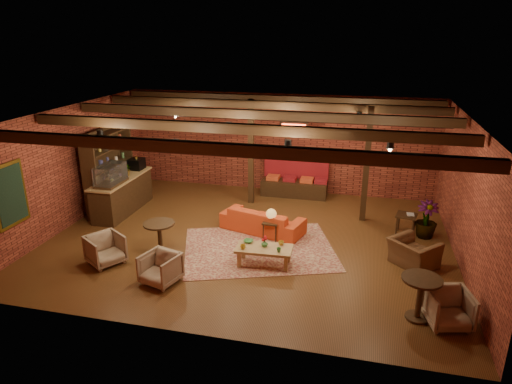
% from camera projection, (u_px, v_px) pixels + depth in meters
% --- Properties ---
extents(floor, '(10.00, 10.00, 0.00)m').
position_uv_depth(floor, '(249.00, 239.00, 11.74)').
color(floor, '#3F280F').
rests_on(floor, ground).
extents(ceiling, '(10.00, 8.00, 0.02)m').
position_uv_depth(ceiling, '(249.00, 115.00, 10.67)').
color(ceiling, black).
rests_on(ceiling, wall_back).
extents(wall_back, '(10.00, 0.02, 3.20)m').
position_uv_depth(wall_back, '(279.00, 143.00, 14.87)').
color(wall_back, maroon).
rests_on(wall_back, ground).
extents(wall_front, '(10.00, 0.02, 3.20)m').
position_uv_depth(wall_front, '(189.00, 253.00, 7.54)').
color(wall_front, maroon).
rests_on(wall_front, ground).
extents(wall_left, '(0.02, 8.00, 3.20)m').
position_uv_depth(wall_left, '(70.00, 167.00, 12.31)').
color(wall_left, maroon).
rests_on(wall_left, ground).
extents(wall_right, '(0.02, 8.00, 3.20)m').
position_uv_depth(wall_right, '(467.00, 196.00, 10.10)').
color(wall_right, maroon).
rests_on(wall_right, ground).
extents(ceiling_beams, '(9.80, 6.40, 0.22)m').
position_uv_depth(ceiling_beams, '(249.00, 120.00, 10.71)').
color(ceiling_beams, black).
rests_on(ceiling_beams, ceiling).
extents(ceiling_pipe, '(9.60, 0.12, 0.12)m').
position_uv_depth(ceiling_pipe, '(263.00, 118.00, 12.25)').
color(ceiling_pipe, black).
rests_on(ceiling_pipe, ceiling).
extents(post_left, '(0.16, 0.16, 3.20)m').
position_uv_depth(post_left, '(251.00, 153.00, 13.72)').
color(post_left, black).
rests_on(post_left, ground).
extents(post_right, '(0.16, 0.16, 3.20)m').
position_uv_depth(post_right, '(367.00, 165.00, 12.42)').
color(post_right, black).
rests_on(post_right, ground).
extents(service_counter, '(0.80, 2.50, 1.60)m').
position_uv_depth(service_counter, '(122.00, 186.00, 13.29)').
color(service_counter, black).
rests_on(service_counter, ground).
extents(plant_counter, '(0.35, 0.39, 0.30)m').
position_uv_depth(plant_counter, '(127.00, 170.00, 13.31)').
color(plant_counter, '#337F33').
rests_on(plant_counter, service_counter).
extents(shelving_hutch, '(0.52, 2.00, 2.40)m').
position_uv_depth(shelving_hutch, '(110.00, 171.00, 13.34)').
color(shelving_hutch, black).
rests_on(shelving_hutch, ground).
extents(chalkboard_menu, '(0.08, 0.96, 1.46)m').
position_uv_depth(chalkboard_menu, '(10.00, 195.00, 10.19)').
color(chalkboard_menu, black).
rests_on(chalkboard_menu, wall_left).
extents(banquette, '(2.10, 0.70, 1.00)m').
position_uv_depth(banquette, '(294.00, 181.00, 14.69)').
color(banquette, maroon).
rests_on(banquette, ground).
extents(service_sign, '(0.86, 0.06, 0.30)m').
position_uv_depth(service_sign, '(294.00, 127.00, 13.66)').
color(service_sign, '#FF3E19').
rests_on(service_sign, ceiling).
extents(ceiling_spotlights, '(6.40, 4.40, 0.28)m').
position_uv_depth(ceiling_spotlights, '(249.00, 129.00, 10.78)').
color(ceiling_spotlights, black).
rests_on(ceiling_spotlights, ceiling).
extents(rug, '(4.31, 3.80, 0.01)m').
position_uv_depth(rug, '(259.00, 249.00, 11.21)').
color(rug, maroon).
rests_on(rug, floor).
extents(sofa, '(2.36, 1.43, 0.64)m').
position_uv_depth(sofa, '(263.00, 220.00, 12.11)').
color(sofa, '#CA401C').
rests_on(sofa, floor).
extents(coffee_table, '(1.30, 0.69, 0.69)m').
position_uv_depth(coffee_table, '(264.00, 249.00, 10.33)').
color(coffee_table, olive).
rests_on(coffee_table, floor).
extents(side_table_lamp, '(0.42, 0.42, 0.84)m').
position_uv_depth(side_table_lamp, '(271.00, 216.00, 11.52)').
color(side_table_lamp, black).
rests_on(side_table_lamp, floor).
extents(round_table_left, '(0.74, 0.74, 0.78)m').
position_uv_depth(round_table_left, '(160.00, 233.00, 10.86)').
color(round_table_left, black).
rests_on(round_table_left, floor).
extents(armchair_a, '(0.99, 1.00, 0.76)m').
position_uv_depth(armchair_a, '(105.00, 248.00, 10.40)').
color(armchair_a, '#B5A28C').
rests_on(armchair_a, floor).
extents(armchair_b, '(0.87, 0.84, 0.73)m').
position_uv_depth(armchair_b, '(160.00, 267.00, 9.60)').
color(armchair_b, '#B5A28C').
rests_on(armchair_b, floor).
extents(armchair_right, '(1.13, 1.12, 0.84)m').
position_uv_depth(armchair_right, '(414.00, 249.00, 10.29)').
color(armchair_right, brown).
rests_on(armchair_right, floor).
extents(side_table_book, '(0.59, 0.59, 0.58)m').
position_uv_depth(side_table_book, '(407.00, 216.00, 11.85)').
color(side_table_book, black).
rests_on(side_table_book, floor).
extents(round_table_right, '(0.73, 0.73, 0.85)m').
position_uv_depth(round_table_right, '(420.00, 292.00, 8.32)').
color(round_table_right, black).
rests_on(round_table_right, floor).
extents(armchair_far, '(0.87, 0.84, 0.76)m').
position_uv_depth(armchair_far, '(449.00, 307.00, 8.20)').
color(armchair_far, '#B5A28C').
rests_on(armchair_far, floor).
extents(plant_tall, '(1.79, 1.79, 2.92)m').
position_uv_depth(plant_tall, '(431.00, 184.00, 11.38)').
color(plant_tall, '#4C7F4C').
rests_on(plant_tall, floor).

